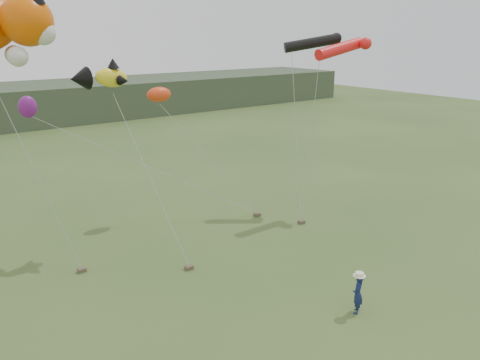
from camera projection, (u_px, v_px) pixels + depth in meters
name	position (u px, v px, depth m)	size (l,w,h in m)	color
ground	(282.00, 309.00, 16.66)	(120.00, 120.00, 0.00)	#385123
festival_attendant	(358.00, 294.00, 16.27)	(0.54, 0.35, 1.47)	#141E4B
sandbag_anchors	(180.00, 259.00, 20.22)	(16.54, 4.94, 0.16)	brown
fish_kite	(100.00, 77.00, 19.64)	(2.58, 1.70, 1.30)	yellow
tube_kites	(331.00, 45.00, 24.45)	(3.53, 3.47, 1.36)	black
misc_kites	(104.00, 100.00, 23.23)	(6.70, 3.65, 1.40)	red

